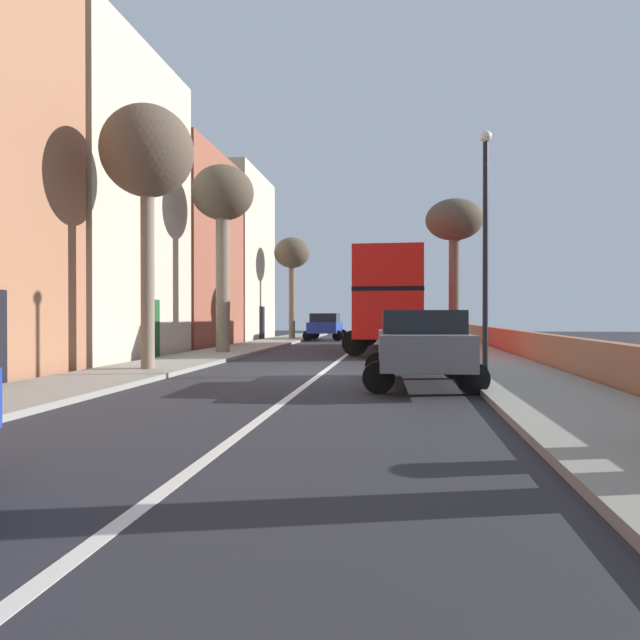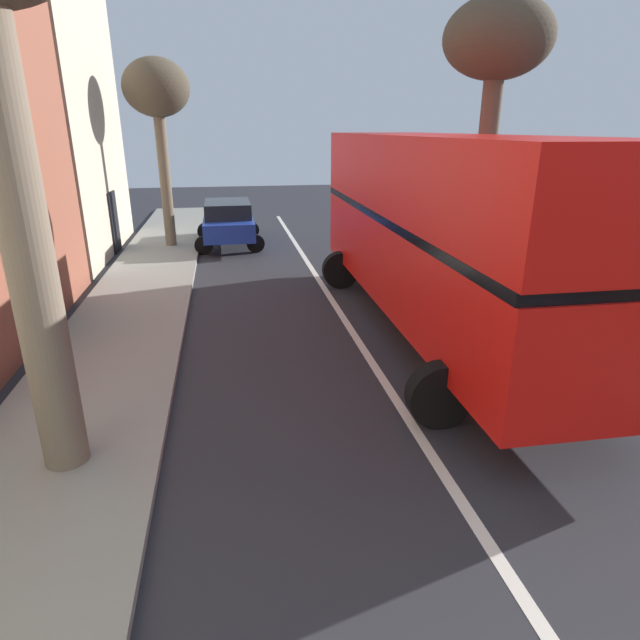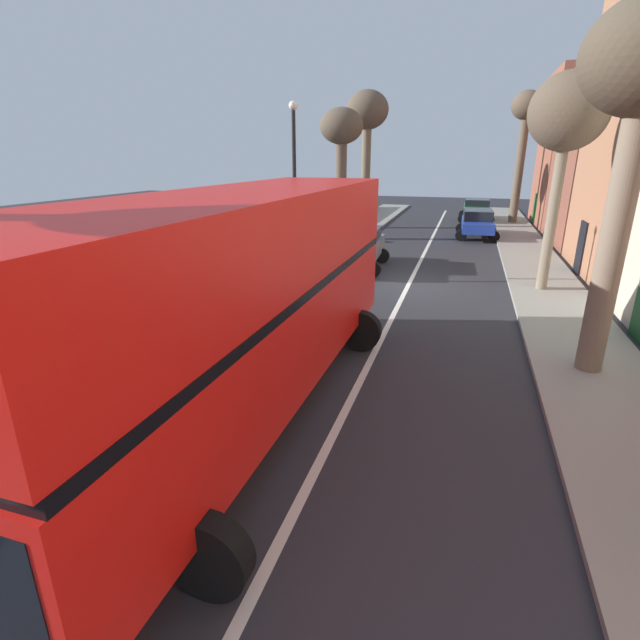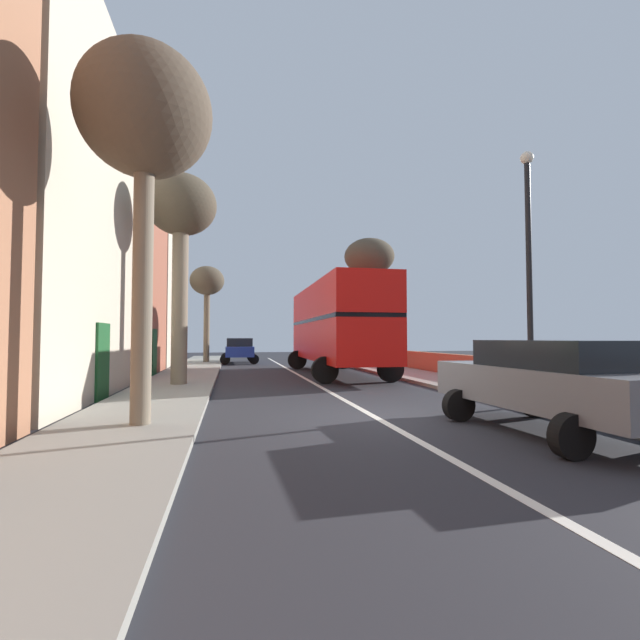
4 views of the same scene
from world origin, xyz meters
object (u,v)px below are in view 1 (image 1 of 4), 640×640
street_tree_right_1 (454,225)px  lamppost_right (485,230)px  double_decker_bus (391,297)px  street_tree_left_0 (147,156)px  parked_car_blue_left_2 (326,325)px  street_tree_left_6 (292,256)px  street_tree_left_4 (223,203)px  parked_car_grey_right_3 (420,343)px

street_tree_right_1 → lamppost_right: (-0.52, -14.25, -2.32)m
double_decker_bus → street_tree_left_0: size_ratio=1.54×
parked_car_blue_left_2 → street_tree_left_6: bearing=-178.5°
street_tree_right_1 → street_tree_left_6: bearing=150.6°
street_tree_left_0 → street_tree_right_1: size_ratio=0.96×
street_tree_left_0 → street_tree_left_4: street_tree_left_4 is taller
parked_car_blue_left_2 → street_tree_right_1: (7.32, -5.36, 5.18)m
double_decker_bus → lamppost_right: 10.23m
street_tree_right_1 → lamppost_right: street_tree_right_1 is taller
double_decker_bus → lamppost_right: size_ratio=1.71×
street_tree_left_0 → street_tree_left_6: bearing=89.9°
parked_car_grey_right_3 → street_tree_left_6: 23.86m
double_decker_bus → street_tree_right_1: bearing=55.1°
parked_car_grey_right_3 → street_tree_left_0: bearing=166.0°
parked_car_grey_right_3 → double_decker_bus: bearing=93.6°
street_tree_left_0 → double_decker_bus: bearing=59.6°
parked_car_blue_left_2 → parked_car_grey_right_3: size_ratio=0.95×
street_tree_right_1 → street_tree_left_6: 10.86m
street_tree_left_6 → parked_car_blue_left_2: bearing=1.5°
double_decker_bus → street_tree_right_1: size_ratio=1.47×
parked_car_blue_left_2 → street_tree_left_0: street_tree_left_0 is taller
double_decker_bus → lamppost_right: lamppost_right is taller
street_tree_left_4 → street_tree_left_6: (0.16, 13.59, -0.68)m
double_decker_bus → street_tree_left_6: (-6.32, 9.76, 2.90)m
lamppost_right → street_tree_right_1: bearing=87.9°
parked_car_blue_left_2 → lamppost_right: size_ratio=0.70×
parked_car_grey_right_3 → street_tree_left_4: bearing=129.7°
street_tree_left_0 → street_tree_left_4: size_ratio=0.97×
double_decker_bus → street_tree_left_4: (-6.47, -3.83, 3.57)m
street_tree_left_4 → lamppost_right: 11.06m
double_decker_bus → street_tree_left_0: bearing=-120.4°
parked_car_blue_left_2 → lamppost_right: (6.80, -19.61, 2.86)m
street_tree_left_4 → parked_car_blue_left_2: bearing=80.5°
street_tree_left_6 → lamppost_right: (8.92, -19.56, -1.44)m
street_tree_right_1 → lamppost_right: 14.45m
parked_car_blue_left_2 → parked_car_grey_right_3: bearing=-77.4°
street_tree_left_6 → street_tree_left_4: bearing=-90.7°
parked_car_grey_right_3 → street_tree_left_6: size_ratio=0.74×
lamppost_right → street_tree_left_4: bearing=146.7°
parked_car_blue_left_2 → lamppost_right: 20.95m
double_decker_bus → street_tree_right_1: 6.62m
parked_car_blue_left_2 → street_tree_left_0: bearing=-95.9°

